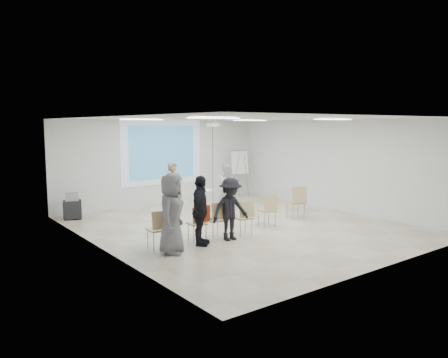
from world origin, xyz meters
TOP-DOWN VIEW (x-y plane):
  - floor at (0.00, 0.00)m, footprint 8.00×9.00m
  - ceiling at (0.00, 0.00)m, footprint 8.00×9.00m
  - wall_back at (0.00, 4.55)m, footprint 8.00×0.10m
  - wall_left at (-4.05, 0.00)m, footprint 0.10×9.00m
  - wall_right at (4.05, 0.00)m, footprint 0.10×9.00m
  - projection_halo at (0.00, 4.49)m, footprint 3.20×0.01m
  - projection_image at (0.00, 4.47)m, footprint 2.60×0.01m
  - pedestal_table at (0.41, 2.44)m, footprint 0.58×0.58m
  - player_left at (-0.76, 2.41)m, footprint 0.76×0.57m
  - player_right at (1.18, 2.15)m, footprint 0.86×0.71m
  - controller_left at (-0.58, 2.66)m, footprint 0.06×0.13m
  - controller_right at (1.00, 2.40)m, footprint 0.05×0.13m
  - chair_far_left at (-2.98, -0.73)m, footprint 0.46×0.49m
  - chair_left_mid at (-1.88, -0.68)m, footprint 0.47×0.49m
  - chair_left_inner at (-1.35, -0.72)m, footprint 0.47×0.50m
  - chair_center at (-0.61, -0.88)m, footprint 0.49×0.51m
  - chair_right_inner at (0.54, -0.54)m, footprint 0.50×0.52m
  - chair_right_far at (1.91, -0.32)m, footprint 0.60×0.62m
  - red_jacket at (-1.87, -0.82)m, footprint 0.41×0.15m
  - laptop at (-1.34, -0.62)m, footprint 0.36×0.28m
  - audience_left at (-2.01, -0.96)m, footprint 1.25×1.24m
  - audience_mid at (-1.17, -1.02)m, footprint 1.18×0.70m
  - audience_outer at (-2.89, -1.12)m, footprint 1.14×1.13m
  - flipchart_easel at (3.10, 3.91)m, footprint 0.78×0.61m
  - av_cart at (-3.50, 3.75)m, footprint 0.63×0.57m
  - ceiling_projector at (0.10, 1.49)m, footprint 0.30×0.25m
  - fluor_panel_nw at (-2.00, 2.00)m, footprint 1.20×0.30m
  - fluor_panel_ne at (2.00, 2.00)m, footprint 1.20×0.30m
  - fluor_panel_sw at (-2.00, -1.50)m, footprint 1.20×0.30m
  - fluor_panel_se at (2.00, -1.50)m, footprint 1.20×0.30m

SIDE VIEW (x-z plane):
  - floor at x=0.00m, z-range -0.10..0.00m
  - av_cart at x=-3.50m, z-range -0.03..0.76m
  - pedestal_table at x=0.41m, z-range 0.04..0.76m
  - laptop at x=-1.34m, z-range 0.49..0.51m
  - chair_left_mid at x=-1.88m, z-range 0.08..0.95m
  - chair_center at x=-0.61m, z-range 0.08..0.98m
  - chair_right_inner at x=0.54m, z-range 0.08..0.99m
  - chair_far_left at x=-2.98m, z-range 0.08..1.00m
  - chair_left_inner at x=-1.35m, z-range 0.08..1.02m
  - chair_right_far at x=1.91m, z-range 0.09..1.10m
  - red_jacket at x=-1.87m, z-range 0.53..0.91m
  - player_right at x=1.18m, z-range 0.00..1.68m
  - audience_mid at x=-1.17m, z-range 0.00..1.75m
  - audience_left at x=-2.01m, z-range 0.00..1.89m
  - player_left at x=-0.76m, z-range 0.00..1.91m
  - audience_outer at x=-2.89m, z-range 0.00..1.98m
  - controller_right at x=1.00m, z-range 1.11..1.16m
  - controller_left at x=-0.58m, z-range 1.24..1.28m
  - flipchart_easel at x=3.10m, z-range 0.44..2.31m
  - wall_back at x=0.00m, z-range 0.00..3.00m
  - wall_left at x=-4.05m, z-range 0.00..3.00m
  - wall_right at x=4.05m, z-range 0.00..3.00m
  - projection_halo at x=0.00m, z-range 0.70..3.00m
  - projection_image at x=0.00m, z-range 0.90..2.80m
  - ceiling_projector at x=0.10m, z-range 1.19..4.19m
  - fluor_panel_nw at x=-2.00m, z-range 2.96..2.98m
  - fluor_panel_ne at x=2.00m, z-range 2.96..2.98m
  - fluor_panel_sw at x=-2.00m, z-range 2.96..2.98m
  - fluor_panel_se at x=2.00m, z-range 2.96..2.98m
  - ceiling at x=0.00m, z-range 3.00..3.10m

